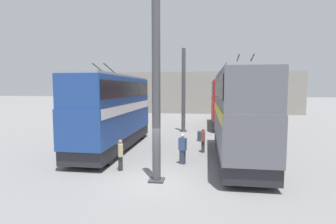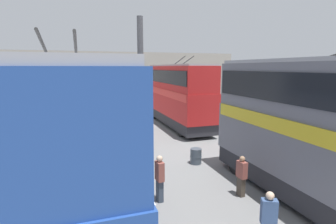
{
  "view_description": "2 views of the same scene",
  "coord_description": "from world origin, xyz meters",
  "px_view_note": "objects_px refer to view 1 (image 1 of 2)",
  "views": [
    {
      "loc": [
        -11.72,
        -2.25,
        4.31
      ],
      "look_at": [
        12.62,
        1.32,
        2.07
      ],
      "focal_mm": 28.0,
      "sensor_mm": 36.0,
      "label": 1
    },
    {
      "loc": [
        -2.5,
        3.76,
        5.04
      ],
      "look_at": [
        12.39,
        -1.24,
        2.36
      ],
      "focal_mm": 28.0,
      "sensor_mm": 36.0,
      "label": 2
    }
  ],
  "objects_px": {
    "person_aisle_midway": "(158,135)",
    "oil_drum": "(201,136)",
    "bus_left_far": "(223,100)",
    "bus_right_far": "(114,108)",
    "person_aisle_foreground": "(182,148)",
    "person_by_right_row": "(120,154)",
    "person_by_left_row": "(203,140)",
    "bus_left_near": "(239,110)"
  },
  "relations": [
    {
      "from": "person_aisle_midway",
      "to": "oil_drum",
      "type": "bearing_deg",
      "value": 41.81
    },
    {
      "from": "bus_left_far",
      "to": "oil_drum",
      "type": "height_order",
      "value": "bus_left_far"
    },
    {
      "from": "bus_right_far",
      "to": "person_aisle_foreground",
      "type": "bearing_deg",
      "value": -120.09
    },
    {
      "from": "person_aisle_midway",
      "to": "oil_drum",
      "type": "relative_size",
      "value": 2.22
    },
    {
      "from": "bus_right_far",
      "to": "person_by_right_row",
      "type": "bearing_deg",
      "value": -156.54
    },
    {
      "from": "person_aisle_foreground",
      "to": "bus_left_far",
      "type": "bearing_deg",
      "value": 13.54
    },
    {
      "from": "person_by_left_row",
      "to": "person_aisle_foreground",
      "type": "relative_size",
      "value": 0.95
    },
    {
      "from": "oil_drum",
      "to": "person_aisle_foreground",
      "type": "bearing_deg",
      "value": 172.3
    },
    {
      "from": "person_by_right_row",
      "to": "person_by_left_row",
      "type": "height_order",
      "value": "person_by_left_row"
    },
    {
      "from": "bus_left_far",
      "to": "person_by_left_row",
      "type": "distance_m",
      "value": 13.07
    },
    {
      "from": "bus_left_near",
      "to": "person_aisle_midway",
      "type": "height_order",
      "value": "bus_left_near"
    },
    {
      "from": "bus_left_near",
      "to": "person_aisle_midway",
      "type": "relative_size",
      "value": 5.59
    },
    {
      "from": "bus_left_near",
      "to": "person_by_right_row",
      "type": "xyz_separation_m",
      "value": [
        -2.83,
        6.34,
        -2.19
      ]
    },
    {
      "from": "person_by_left_row",
      "to": "person_aisle_midway",
      "type": "bearing_deg",
      "value": -15.61
    },
    {
      "from": "bus_left_far",
      "to": "oil_drum",
      "type": "distance_m",
      "value": 9.56
    },
    {
      "from": "bus_right_far",
      "to": "person_aisle_midway",
      "type": "xyz_separation_m",
      "value": [
        0.58,
        -3.06,
        -1.99
      ]
    },
    {
      "from": "person_aisle_midway",
      "to": "person_aisle_foreground",
      "type": "xyz_separation_m",
      "value": [
        -3.54,
        -2.05,
        -0.05
      ]
    },
    {
      "from": "person_by_left_row",
      "to": "oil_drum",
      "type": "height_order",
      "value": "person_by_left_row"
    },
    {
      "from": "person_by_left_row",
      "to": "oil_drum",
      "type": "relative_size",
      "value": 2.01
    },
    {
      "from": "bus_left_far",
      "to": "person_aisle_foreground",
      "type": "distance_m",
      "value": 16.11
    },
    {
      "from": "bus_right_far",
      "to": "oil_drum",
      "type": "relative_size",
      "value": 13.15
    },
    {
      "from": "bus_right_far",
      "to": "person_aisle_midway",
      "type": "relative_size",
      "value": 5.93
    },
    {
      "from": "person_by_right_row",
      "to": "oil_drum",
      "type": "relative_size",
      "value": 1.99
    },
    {
      "from": "bus_left_far",
      "to": "person_aisle_foreground",
      "type": "relative_size",
      "value": 5.93
    },
    {
      "from": "bus_left_far",
      "to": "bus_right_far",
      "type": "relative_size",
      "value": 0.96
    },
    {
      "from": "person_by_right_row",
      "to": "person_aisle_foreground",
      "type": "height_order",
      "value": "person_aisle_foreground"
    },
    {
      "from": "bus_right_far",
      "to": "person_by_left_row",
      "type": "height_order",
      "value": "bus_right_far"
    },
    {
      "from": "person_aisle_foreground",
      "to": "person_by_right_row",
      "type": "bearing_deg",
      "value": 142.5
    },
    {
      "from": "bus_left_near",
      "to": "oil_drum",
      "type": "height_order",
      "value": "bus_left_near"
    },
    {
      "from": "bus_right_far",
      "to": "person_aisle_foreground",
      "type": "distance_m",
      "value": 6.24
    },
    {
      "from": "person_by_right_row",
      "to": "person_aisle_midway",
      "type": "height_order",
      "value": "person_aisle_midway"
    },
    {
      "from": "bus_left_far",
      "to": "person_aisle_midway",
      "type": "height_order",
      "value": "bus_left_far"
    },
    {
      "from": "person_by_left_row",
      "to": "person_aisle_midway",
      "type": "distance_m",
      "value": 3.23
    },
    {
      "from": "bus_left_far",
      "to": "oil_drum",
      "type": "bearing_deg",
      "value": 165.48
    },
    {
      "from": "bus_left_near",
      "to": "person_aisle_midway",
      "type": "bearing_deg",
      "value": 66.19
    },
    {
      "from": "person_by_left_row",
      "to": "person_by_right_row",
      "type": "bearing_deg",
      "value": 42.24
    },
    {
      "from": "bus_right_far",
      "to": "bus_left_far",
      "type": "bearing_deg",
      "value": -33.26
    },
    {
      "from": "person_aisle_midway",
      "to": "person_aisle_foreground",
      "type": "distance_m",
      "value": 4.09
    },
    {
      "from": "person_aisle_midway",
      "to": "oil_drum",
      "type": "xyz_separation_m",
      "value": [
        3.2,
        -2.96,
        -0.56
      ]
    },
    {
      "from": "person_by_right_row",
      "to": "oil_drum",
      "type": "bearing_deg",
      "value": -140.05
    },
    {
      "from": "bus_left_far",
      "to": "bus_right_far",
      "type": "distance_m",
      "value": 15.18
    },
    {
      "from": "person_by_right_row",
      "to": "bus_left_far",
      "type": "bearing_deg",
      "value": -134.44
    }
  ]
}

